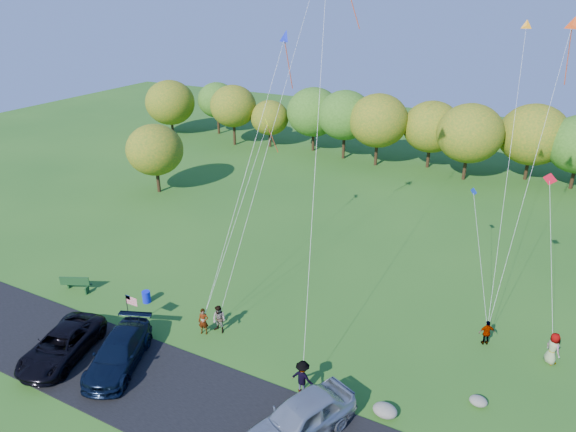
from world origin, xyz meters
name	(u,v)px	position (x,y,z in m)	size (l,w,h in m)	color
ground	(252,362)	(0.00, 0.00, 0.00)	(140.00, 140.00, 0.00)	#255919
asphalt_lane	(209,409)	(0.00, -4.00, 0.03)	(44.00, 6.00, 0.06)	black
treeline	(445,135)	(2.38, 35.94, 4.71)	(76.50, 27.35, 8.31)	#382414
minivan_dark	(62,345)	(-9.56, -4.55, 0.84)	(2.60, 5.64, 1.57)	black
minivan_navy	(118,353)	(-6.24, -3.61, 0.88)	(2.30, 5.66, 1.64)	black
minivan_silver	(301,419)	(4.66, -3.33, 1.03)	(2.29, 5.69, 1.94)	#B0B6BB
flyer_a	(203,321)	(-3.88, 0.90, 0.85)	(0.62, 0.41, 1.69)	#4C4C59
flyer_b	(219,319)	(-3.13, 1.45, 0.90)	(0.87, 0.68, 1.80)	#4C4C59
flyer_c	(303,377)	(3.52, -0.80, 0.96)	(1.24, 0.72, 1.93)	#4C4C59
flyer_d	(487,333)	(11.21, 7.66, 0.79)	(0.93, 0.39, 1.59)	#4C4C59
flyer_e	(553,348)	(14.63, 7.64, 0.95)	(0.93, 0.60, 1.90)	#4C4C59
park_bench	(76,283)	(-14.44, 0.73, 0.60)	(1.98, 1.14, 1.12)	#173F1B
trash_barrel	(146,297)	(-9.25, 1.89, 0.40)	(0.54, 0.54, 0.80)	#0E1BDA
flag_assembly	(130,304)	(-8.02, -0.70, 1.74)	(0.87, 0.56, 2.34)	black
boulder_near	(385,410)	(7.74, -0.33, 0.30)	(1.21, 0.94, 0.60)	gray
boulder_far	(478,401)	(11.63, 2.49, 0.23)	(0.88, 0.73, 0.46)	gray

